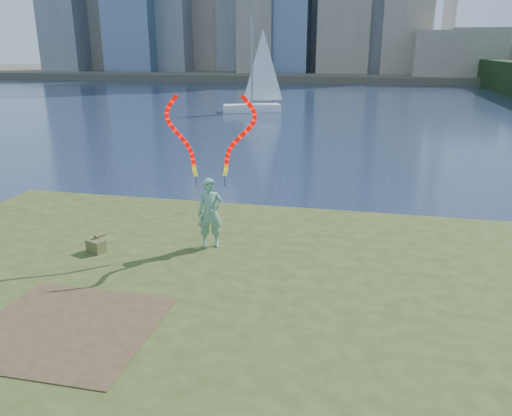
# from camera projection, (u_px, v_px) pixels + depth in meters

# --- Properties ---
(ground) EXTENTS (320.00, 320.00, 0.00)m
(ground) POSITION_uv_depth(u_px,v_px,m) (229.00, 298.00, 11.94)
(ground) COLOR #19253E
(ground) RESTS_ON ground
(grassy_knoll) EXTENTS (20.00, 18.00, 0.80)m
(grassy_knoll) POSITION_uv_depth(u_px,v_px,m) (198.00, 337.00, 9.71)
(grassy_knoll) COLOR #354418
(grassy_knoll) RESTS_ON ground
(dirt_patch) EXTENTS (3.20, 3.00, 0.02)m
(dirt_patch) POSITION_uv_depth(u_px,v_px,m) (67.00, 328.00, 9.17)
(dirt_patch) COLOR #47331E
(dirt_patch) RESTS_ON grassy_knoll
(far_shore) EXTENTS (320.00, 40.00, 1.20)m
(far_shore) POSITION_uv_depth(u_px,v_px,m) (354.00, 75.00, 100.11)
(far_shore) COLOR brown
(far_shore) RESTS_ON ground
(woman_with_ribbons) EXTENTS (2.04, 0.73, 4.17)m
(woman_with_ribbons) POSITION_uv_depth(u_px,v_px,m) (210.00, 194.00, 12.56)
(woman_with_ribbons) COLOR #1D7F4F
(woman_with_ribbons) RESTS_ON grassy_knoll
(canvas_bag) EXTENTS (0.52, 0.59, 0.42)m
(canvas_bag) POSITION_uv_depth(u_px,v_px,m) (96.00, 245.00, 12.56)
(canvas_bag) COLOR #4D4926
(canvas_bag) RESTS_ON grassy_knoll
(sailboat) EXTENTS (5.48, 3.60, 8.45)m
(sailboat) POSITION_uv_depth(u_px,v_px,m) (255.00, 96.00, 46.32)
(sailboat) COLOR white
(sailboat) RESTS_ON ground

